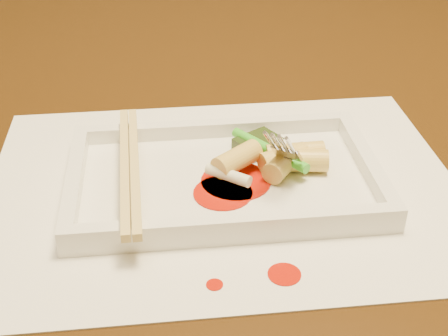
{
  "coord_description": "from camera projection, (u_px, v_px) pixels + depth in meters",
  "views": [
    {
      "loc": [
        -0.04,
        -0.58,
        1.05
      ],
      "look_at": [
        0.0,
        -0.14,
        0.77
      ],
      "focal_mm": 50.0,
      "sensor_mm": 36.0,
      "label": 1
    }
  ],
  "objects": [
    {
      "name": "table",
      "position": [
        206.0,
        190.0,
        0.71
      ],
      "size": [
        1.4,
        0.9,
        0.75
      ],
      "color": "black",
      "rests_on": "ground"
    },
    {
      "name": "placemat",
      "position": [
        224.0,
        186.0,
        0.53
      ],
      "size": [
        0.4,
        0.3,
        0.0
      ],
      "primitive_type": "cube",
      "color": "white",
      "rests_on": "table"
    },
    {
      "name": "sauce_splatter_a",
      "position": [
        284.0,
        274.0,
        0.44
      ],
      "size": [
        0.02,
        0.02,
        0.0
      ],
      "primitive_type": "cylinder",
      "color": "#BE1605",
      "rests_on": "placemat"
    },
    {
      "name": "sauce_splatter_b",
      "position": [
        215.0,
        285.0,
        0.43
      ],
      "size": [
        0.01,
        0.01,
        0.0
      ],
      "primitive_type": "cylinder",
      "color": "#BE1605",
      "rests_on": "placemat"
    },
    {
      "name": "plate_base",
      "position": [
        224.0,
        182.0,
        0.53
      ],
      "size": [
        0.26,
        0.16,
        0.01
      ],
      "primitive_type": "cube",
      "color": "white",
      "rests_on": "placemat"
    },
    {
      "name": "plate_rim_far",
      "position": [
        215.0,
        128.0,
        0.59
      ],
      "size": [
        0.26,
        0.01,
        0.01
      ],
      "primitive_type": "cube",
      "color": "white",
      "rests_on": "plate_base"
    },
    {
      "name": "plate_rim_near",
      "position": [
        235.0,
        225.0,
        0.46
      ],
      "size": [
        0.26,
        0.01,
        0.01
      ],
      "primitive_type": "cube",
      "color": "white",
      "rests_on": "plate_base"
    },
    {
      "name": "plate_rim_left",
      "position": [
        74.0,
        180.0,
        0.51
      ],
      "size": [
        0.01,
        0.14,
        0.01
      ],
      "primitive_type": "cube",
      "color": "white",
      "rests_on": "plate_base"
    },
    {
      "name": "plate_rim_right",
      "position": [
        367.0,
        162.0,
        0.54
      ],
      "size": [
        0.01,
        0.14,
        0.01
      ],
      "primitive_type": "cube",
      "color": "white",
      "rests_on": "plate_base"
    },
    {
      "name": "veg_piece",
      "position": [
        258.0,
        144.0,
        0.56
      ],
      "size": [
        0.05,
        0.04,
        0.01
      ],
      "primitive_type": "cube",
      "rotation": [
        0.0,
        0.0,
        0.54
      ],
      "color": "black",
      "rests_on": "plate_base"
    },
    {
      "name": "scallion_white",
      "position": [
        228.0,
        175.0,
        0.51
      ],
      "size": [
        0.04,
        0.03,
        0.01
      ],
      "primitive_type": "cylinder",
      "rotation": [
        1.57,
        0.0,
        0.91
      ],
      "color": "#EAEACC",
      "rests_on": "plate_base"
    },
    {
      "name": "scallion_green",
      "position": [
        269.0,
        150.0,
        0.54
      ],
      "size": [
        0.06,
        0.07,
        0.01
      ],
      "primitive_type": "cylinder",
      "rotation": [
        1.57,
        0.0,
        0.64
      ],
      "color": "green",
      "rests_on": "plate_base"
    },
    {
      "name": "chopstick_a",
      "position": [
        125.0,
        166.0,
        0.51
      ],
      "size": [
        0.01,
        0.19,
        0.01
      ],
      "primitive_type": "cube",
      "rotation": [
        0.0,
        0.0,
        0.03
      ],
      "color": "#D6BB6B",
      "rests_on": "plate_rim_near"
    },
    {
      "name": "chopstick_b",
      "position": [
        135.0,
        166.0,
        0.51
      ],
      "size": [
        0.01,
        0.19,
        0.01
      ],
      "primitive_type": "cube",
      "rotation": [
        0.0,
        0.0,
        0.03
      ],
      "color": "#D6BB6B",
      "rests_on": "plate_rim_near"
    },
    {
      "name": "fork",
      "position": [
        306.0,
        85.0,
        0.51
      ],
      "size": [
        0.09,
        0.1,
        0.14
      ],
      "primitive_type": null,
      "color": "silver",
      "rests_on": "plate_base"
    },
    {
      "name": "sauce_blob_0",
      "position": [
        223.0,
        193.0,
        0.51
      ],
      "size": [
        0.05,
        0.05,
        0.0
      ],
      "primitive_type": "cylinder",
      "color": "#BE1605",
      "rests_on": "plate_base"
    },
    {
      "name": "sauce_blob_1",
      "position": [
        236.0,
        181.0,
        0.52
      ],
      "size": [
        0.06,
        0.06,
        0.0
      ],
      "primitive_type": "cylinder",
      "color": "#BE1605",
      "rests_on": "plate_base"
    },
    {
      "name": "rice_cake_0",
      "position": [
        295.0,
        152.0,
        0.54
      ],
      "size": [
        0.05,
        0.02,
        0.02
      ],
      "primitive_type": "cylinder",
      "rotation": [
        1.57,
        0.0,
        1.59
      ],
      "color": "#E7D46C",
      "rests_on": "plate_base"
    },
    {
      "name": "rice_cake_1",
      "position": [
        304.0,
        160.0,
        0.53
      ],
      "size": [
        0.04,
        0.03,
        0.02
      ],
      "primitive_type": "cylinder",
      "rotation": [
        1.57,
        0.0,
        1.43
      ],
      "color": "#E7D46C",
      "rests_on": "plate_base"
    },
    {
      "name": "rice_cake_2",
      "position": [
        237.0,
        159.0,
        0.52
      ],
      "size": [
        0.05,
        0.04,
        0.02
      ],
      "primitive_type": "cylinder",
      "rotation": [
        1.57,
        0.0,
        2.24
      ],
      "color": "#E7D46C",
      "rests_on": "plate_base"
    },
    {
      "name": "rice_cake_3",
      "position": [
        282.0,
        164.0,
        0.53
      ],
      "size": [
        0.04,
        0.04,
        0.02
      ],
      "primitive_type": "cylinder",
      "rotation": [
        1.57,
        0.0,
        2.5
      ],
      "color": "#E7D46C",
      "rests_on": "plate_base"
    },
    {
      "name": "rice_cake_4",
      "position": [
        283.0,
        158.0,
        0.54
      ],
      "size": [
        0.05,
        0.03,
        0.02
      ],
      "primitive_type": "cylinder",
      "rotation": [
        1.57,
        0.0,
        1.94
      ],
      "color": "#E7D46C",
      "rests_on": "plate_base"
    }
  ]
}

